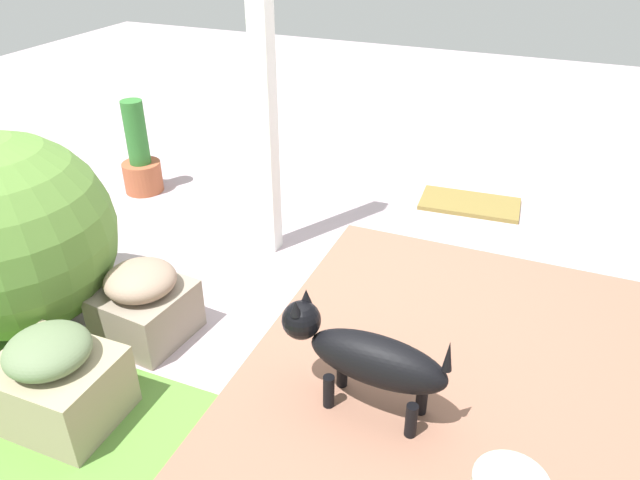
% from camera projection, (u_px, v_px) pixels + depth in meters
% --- Properties ---
extents(ground_plane, '(12.00, 12.00, 0.00)m').
position_uv_depth(ground_plane, '(313.00, 280.00, 3.45)').
color(ground_plane, '#B29FA7').
extents(brick_path, '(1.80, 2.40, 0.02)m').
position_uv_depth(brick_path, '(444.00, 380.00, 2.73)').
color(brick_path, '#90624E').
rests_on(brick_path, ground).
extents(porch_pillar, '(0.11, 0.11, 2.03)m').
position_uv_depth(porch_pillar, '(263.00, 87.00, 3.26)').
color(porch_pillar, white).
rests_on(porch_pillar, ground).
extents(stone_planter_mid, '(0.44, 0.45, 0.41)m').
position_uv_depth(stone_planter_mid, '(145.00, 303.00, 2.94)').
color(stone_planter_mid, gray).
rests_on(stone_planter_mid, ground).
extents(stone_planter_far, '(0.48, 0.40, 0.44)m').
position_uv_depth(stone_planter_far, '(57.00, 381.00, 2.46)').
color(stone_planter_far, tan).
rests_on(stone_planter_far, ground).
extents(round_shrub, '(1.01, 1.01, 1.01)m').
position_uv_depth(round_shrub, '(9.00, 236.00, 2.88)').
color(round_shrub, '#5A8537').
rests_on(round_shrub, ground).
extents(terracotta_pot_tall, '(0.28, 0.28, 0.68)m').
position_uv_depth(terracotta_pot_tall, '(140.00, 160.00, 4.36)').
color(terracotta_pot_tall, '#A65435').
rests_on(terracotta_pot_tall, ground).
extents(dog, '(0.73, 0.24, 0.50)m').
position_uv_depth(dog, '(365.00, 356.00, 2.46)').
color(dog, black).
rests_on(dog, ground).
extents(doormat, '(0.71, 0.41, 0.03)m').
position_uv_depth(doormat, '(470.00, 204.00, 4.26)').
color(doormat, olive).
rests_on(doormat, ground).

